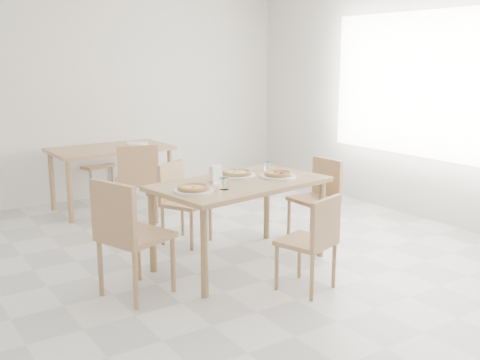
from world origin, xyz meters
TOP-DOWN VIEW (x-y plane):
  - room at (2.98, 0.30)m, footprint 7.28×7.00m
  - main_table at (0.45, 0.45)m, footprint 1.60×1.05m
  - chair_south at (0.59, -0.38)m, footprint 0.47×0.47m
  - chair_north at (0.30, 1.28)m, footprint 0.53×0.53m
  - chair_west at (-0.66, 0.32)m, footprint 0.58×0.58m
  - chair_east at (1.54, 0.63)m, footprint 0.41×0.41m
  - plate_margherita at (-0.07, 0.33)m, footprint 0.32×0.32m
  - plate_mushroom at (0.54, 0.64)m, footprint 0.35×0.35m
  - plate_pepperoni at (0.83, 0.40)m, footprint 0.33×0.33m
  - pizza_margherita at (-0.07, 0.33)m, footprint 0.28×0.28m
  - pizza_mushroom at (0.54, 0.64)m, footprint 0.34×0.34m
  - pizza_pepperoni at (0.83, 0.40)m, footprint 0.33×0.33m
  - tumbler_a at (0.17, 0.26)m, footprint 0.07×0.07m
  - tumbler_b at (0.89, 0.65)m, footprint 0.07×0.07m
  - napkin_holder at (0.27, 0.55)m, footprint 0.14×0.09m
  - fork_a at (0.78, 0.79)m, footprint 0.08×0.16m
  - fork_b at (1.11, 0.21)m, footprint 0.07×0.17m
  - second_table at (0.21, 2.87)m, footprint 1.39×0.81m
  - chair_back_s at (0.23, 2.14)m, footprint 0.54×0.54m
  - chair_back_n at (0.20, 3.64)m, footprint 0.52×0.52m
  - plate_empty at (0.58, 2.92)m, footprint 0.27×0.27m

SIDE VIEW (x-z plane):
  - chair_south at x=0.59m, z-range 0.06..0.83m
  - chair_north at x=0.30m, z-range 0.06..0.86m
  - chair_east at x=1.54m, z-range 0.06..0.87m
  - chair_back_n at x=0.20m, z-range 0.07..0.89m
  - chair_back_s at x=0.23m, z-range 0.07..0.95m
  - chair_west at x=-0.66m, z-range 0.07..1.00m
  - second_table at x=0.21m, z-range 0.28..1.03m
  - main_table at x=0.45m, z-range 0.29..1.04m
  - fork_a at x=0.78m, z-range 0.75..0.76m
  - fork_b at x=1.11m, z-range 0.75..0.76m
  - plate_margherita at x=-0.07m, z-range 0.75..0.77m
  - plate_mushroom at x=0.54m, z-range 0.75..0.77m
  - plate_pepperoni at x=0.83m, z-range 0.75..0.77m
  - plate_empty at x=0.58m, z-range 0.75..0.77m
  - pizza_margherita at x=-0.07m, z-range 0.76..0.80m
  - pizza_mushroom at x=0.54m, z-range 0.76..0.80m
  - pizza_pepperoni at x=0.83m, z-range 0.77..0.80m
  - tumbler_b at x=0.89m, z-range 0.75..0.84m
  - tumbler_a at x=0.17m, z-range 0.75..0.85m
  - napkin_holder at x=0.27m, z-range 0.75..0.89m
  - room at x=2.98m, z-range -2.00..5.00m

